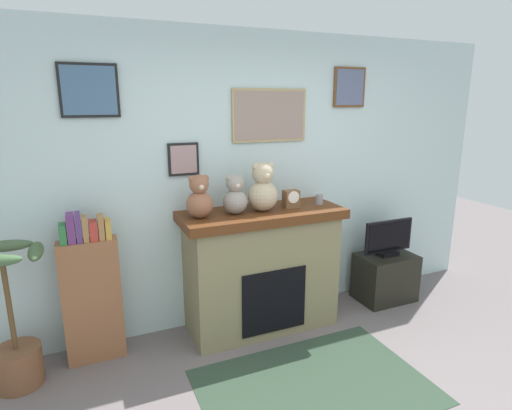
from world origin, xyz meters
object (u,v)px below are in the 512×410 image
(tv_stand, at_px, (385,277))
(teddy_bear_tan, at_px, (235,196))
(teddy_bear_brown, at_px, (263,189))
(potted_plant, at_px, (14,337))
(television, at_px, (388,239))
(fireplace, at_px, (261,269))
(mantel_clock, at_px, (291,199))
(teddy_bear_cream, at_px, (199,199))
(candle_jar, at_px, (319,199))
(bookshelf, at_px, (92,294))

(tv_stand, xyz_separation_m, teddy_bear_tan, (-1.63, 0.02, 1.00))
(tv_stand, xyz_separation_m, teddy_bear_brown, (-1.38, 0.02, 1.04))
(potted_plant, distance_m, tv_stand, 3.34)
(tv_stand, relative_size, teddy_bear_tan, 1.72)
(television, bearing_deg, fireplace, 178.54)
(potted_plant, distance_m, teddy_bear_brown, 2.15)
(mantel_clock, xyz_separation_m, teddy_bear_cream, (-0.83, 0.00, 0.08))
(candle_jar, bearing_deg, bookshelf, 177.57)
(mantel_clock, distance_m, teddy_bear_cream, 0.83)
(mantel_clock, height_order, teddy_bear_cream, teddy_bear_cream)
(teddy_bear_cream, bearing_deg, potted_plant, -178.15)
(tv_stand, xyz_separation_m, candle_jar, (-0.82, 0.02, 0.90))
(tv_stand, bearing_deg, bookshelf, 177.95)
(tv_stand, relative_size, teddy_bear_cream, 1.63)
(candle_jar, xyz_separation_m, teddy_bear_brown, (-0.56, -0.00, 0.14))
(potted_plant, relative_size, television, 1.92)
(bookshelf, relative_size, television, 2.18)
(candle_jar, bearing_deg, fireplace, 178.21)
(television, bearing_deg, teddy_bear_cream, 179.50)
(bookshelf, distance_m, candle_jar, 2.07)
(teddy_bear_brown, bearing_deg, potted_plant, -178.68)
(bookshelf, height_order, mantel_clock, mantel_clock)
(potted_plant, bearing_deg, teddy_bear_cream, 1.85)
(candle_jar, distance_m, mantel_clock, 0.29)
(teddy_bear_cream, height_order, teddy_bear_tan, teddy_bear_cream)
(potted_plant, xyz_separation_m, teddy_bear_tan, (1.70, 0.05, 0.86))
(bookshelf, xyz_separation_m, tv_stand, (2.80, -0.10, -0.31))
(television, bearing_deg, mantel_clock, 179.18)
(teddy_bear_cream, distance_m, teddy_bear_brown, 0.55)
(fireplace, bearing_deg, teddy_bear_tan, -175.83)
(potted_plant, relative_size, teddy_bear_cream, 3.04)
(potted_plant, xyz_separation_m, television, (3.33, 0.03, 0.27))
(bookshelf, distance_m, teddy_bear_tan, 1.35)
(tv_stand, distance_m, teddy_bear_tan, 1.92)
(bookshelf, bearing_deg, teddy_bear_cream, -5.60)
(bookshelf, distance_m, television, 2.80)
(potted_plant, relative_size, tv_stand, 1.87)
(teddy_bear_cream, bearing_deg, teddy_bear_tan, 0.00)
(teddy_bear_tan, height_order, teddy_bear_brown, teddy_bear_brown)
(bookshelf, height_order, television, bookshelf)
(television, distance_m, teddy_bear_brown, 1.52)
(candle_jar, bearing_deg, television, -1.22)
(fireplace, height_order, television, fireplace)
(tv_stand, height_order, candle_jar, candle_jar)
(potted_plant, distance_m, television, 3.34)
(teddy_bear_tan, bearing_deg, bookshelf, 175.86)
(mantel_clock, distance_m, teddy_bear_brown, 0.29)
(tv_stand, bearing_deg, candle_jar, 178.87)
(fireplace, height_order, teddy_bear_cream, teddy_bear_cream)
(fireplace, relative_size, teddy_bear_brown, 3.39)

